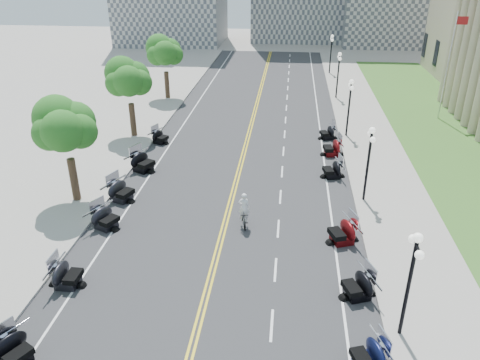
{
  "coord_description": "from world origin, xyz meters",
  "views": [
    {
      "loc": [
        3.52,
        -23.61,
        14.62
      ],
      "look_at": [
        0.69,
        2.18,
        2.0
      ],
      "focal_mm": 35.0,
      "sensor_mm": 36.0,
      "label": 1
    }
  ],
  "objects_px": {
    "motorcycle_n_3": "(369,355)",
    "cyclist_rider": "(244,197)",
    "bicycle": "(244,219)",
    "flagpole": "(447,68)"
  },
  "relations": [
    {
      "from": "bicycle",
      "to": "cyclist_rider",
      "type": "relative_size",
      "value": 0.91
    },
    {
      "from": "bicycle",
      "to": "cyclist_rider",
      "type": "height_order",
      "value": "cyclist_rider"
    },
    {
      "from": "motorcycle_n_3",
      "to": "cyclist_rider",
      "type": "distance_m",
      "value": 11.65
    },
    {
      "from": "flagpole",
      "to": "motorcycle_n_3",
      "type": "bearing_deg",
      "value": -108.97
    },
    {
      "from": "cyclist_rider",
      "to": "motorcycle_n_3",
      "type": "bearing_deg",
      "value": 120.49
    },
    {
      "from": "bicycle",
      "to": "cyclist_rider",
      "type": "distance_m",
      "value": 1.42
    },
    {
      "from": "flagpole",
      "to": "cyclist_rider",
      "type": "distance_m",
      "value": 27.82
    },
    {
      "from": "motorcycle_n_3",
      "to": "bicycle",
      "type": "distance_m",
      "value": 11.58
    },
    {
      "from": "flagpole",
      "to": "cyclist_rider",
      "type": "xyz_separation_m",
      "value": [
        -16.84,
        -21.93,
        -3.08
      ]
    },
    {
      "from": "flagpole",
      "to": "motorcycle_n_3",
      "type": "relative_size",
      "value": 5.24
    }
  ]
}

